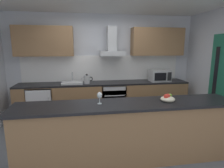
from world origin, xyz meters
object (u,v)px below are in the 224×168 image
Objects in this scene: refrigerator at (42,104)px; sink at (72,82)px; kettle at (87,79)px; fruit_bowl at (168,99)px; microwave at (160,76)px; range_hood at (112,47)px; wine_glass at (100,96)px; oven at (113,99)px.

refrigerator is 1.70× the size of sink.
kettle is 1.31× the size of fruit_bowl.
range_hood is (-1.23, 0.16, 0.74)m from microwave.
sink is 0.36m from kettle.
wine_glass is 1.06m from fruit_bowl.
kettle is at bearing -7.25° from sink.
oven is 0.94× the size of refrigerator.
microwave is 2.81× the size of wine_glass.
wine_glass is (-1.74, -1.86, 0.02)m from microwave.
range_hood reaches higher than oven.
range_hood reaches higher than sink.
kettle is 2.24m from fruit_bowl.
microwave is at bearing -7.27° from range_hood.
sink is 1.32m from range_hood.
refrigerator is at bearing -179.91° from oven.
oven is at bearing 75.09° from wine_glass.
oven is 0.85m from kettle.
refrigerator is at bearing -175.67° from range_hood.
range_hood reaches higher than kettle.
sink is 2.27× the size of fruit_bowl.
microwave is (2.98, -0.03, 0.62)m from refrigerator.
kettle reaches higher than refrigerator.
refrigerator is at bearing 140.06° from fruit_bowl.
range_hood is (1.00, 0.12, 0.86)m from sink.
oven is 2.04m from wine_glass.
microwave reaches higher than refrigerator.
range_hood is 4.05× the size of wine_glass.
sink reaches higher than kettle.
microwave is (1.23, -0.03, 0.59)m from oven.
kettle is at bearing 94.41° from wine_glass.
kettle is 1.03m from range_hood.
refrigerator is 1.18× the size of range_hood.
microwave is 0.69× the size of range_hood.
wine_glass reaches higher than fruit_bowl.
oven is 2.77× the size of kettle.
sink is at bearing 104.61° from wine_glass.
oven is 1.10m from sink.
microwave is 1.88m from kettle.
fruit_bowl is (1.19, -1.89, -0.01)m from kettle.
wine_glass is (0.49, -1.90, 0.14)m from sink.
kettle is 1.62× the size of wine_glass.
sink is (-1.00, 0.01, 0.47)m from oven.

